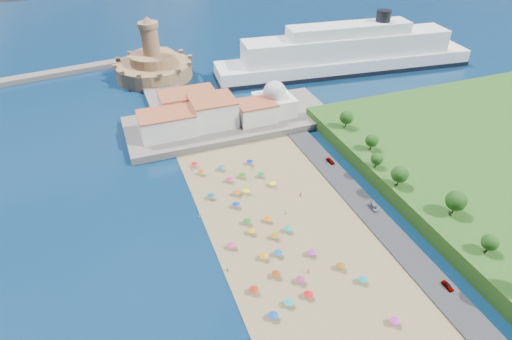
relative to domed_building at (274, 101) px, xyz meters
name	(u,v)px	position (x,y,z in m)	size (l,w,h in m)	color
ground	(273,238)	(-30.00, -71.00, -8.97)	(700.00, 700.00, 0.00)	#071938
terrace	(230,121)	(-20.00, 2.00, -7.47)	(90.00, 36.00, 3.00)	#59544C
jetty	(166,97)	(-42.00, 37.00, -7.77)	(18.00, 70.00, 2.40)	#59544C
waterfront_buildings	(200,112)	(-33.05, 2.64, -1.10)	(57.00, 29.00, 11.00)	silver
domed_building	(274,101)	(0.00, 0.00, 0.00)	(16.00, 16.00, 15.00)	silver
fortress	(154,65)	(-42.00, 67.00, -2.29)	(40.00, 40.00, 32.40)	#A37A51
cruise_ship	(346,55)	(59.00, 38.76, 0.41)	(146.57, 36.14, 31.71)	black
beach_parasols	(285,261)	(-31.25, -82.82, -6.83)	(31.72, 113.70, 2.20)	gray
beachgoers	(262,232)	(-32.54, -68.32, -7.88)	(36.29, 86.85, 1.81)	tan
parked_cars	(372,205)	(6.00, -69.58, -7.61)	(2.21, 67.89, 1.38)	gray
hillside_trees	(428,191)	(18.76, -78.56, 1.30)	(14.58, 109.07, 8.00)	#382314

